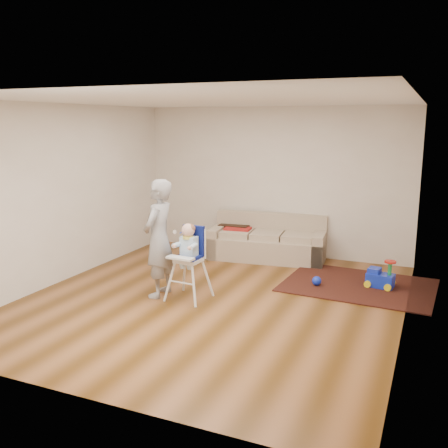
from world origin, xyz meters
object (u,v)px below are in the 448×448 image
at_px(ride_on_toy, 381,273).
at_px(adult, 159,239).
at_px(sofa, 267,237).
at_px(side_table, 237,238).
at_px(high_chair, 189,263).
at_px(toy_ball, 317,281).

xyz_separation_m(ride_on_toy, adult, (-2.85, -1.57, 0.60)).
height_order(sofa, ride_on_toy, sofa).
xyz_separation_m(side_table, adult, (-0.11, -2.67, 0.55)).
xyz_separation_m(ride_on_toy, high_chair, (-2.40, -1.53, 0.29)).
xyz_separation_m(toy_ball, adult, (-1.97, -1.26, 0.74)).
bearing_deg(toy_ball, ride_on_toy, 19.39).
distance_m(toy_ball, adult, 2.45).
height_order(ride_on_toy, toy_ball, ride_on_toy).
height_order(sofa, high_chair, high_chair).
height_order(ride_on_toy, high_chair, high_chair).
distance_m(sofa, side_table, 0.73).
relative_size(side_table, adult, 0.33).
height_order(sofa, toy_ball, sofa).
bearing_deg(sofa, high_chair, -104.79).
height_order(toy_ball, high_chair, high_chair).
xyz_separation_m(sofa, side_table, (-0.68, 0.24, -0.12)).
bearing_deg(toy_ball, high_chair, -141.32).
relative_size(sofa, side_table, 3.84).
bearing_deg(sofa, side_table, 154.18).
xyz_separation_m(sofa, toy_ball, (1.17, -1.17, -0.31)).
distance_m(sofa, adult, 2.59).
bearing_deg(ride_on_toy, adult, -142.36).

